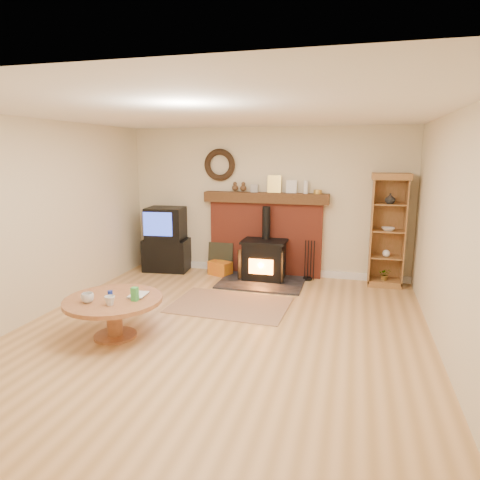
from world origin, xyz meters
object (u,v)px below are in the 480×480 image
(coffee_table, at_px, (113,306))
(wood_stove, at_px, (264,261))
(curio_cabinet, at_px, (388,230))
(tv_unit, at_px, (167,240))

(coffee_table, bearing_deg, wood_stove, 65.63)
(wood_stove, bearing_deg, curio_cabinet, 8.05)
(tv_unit, xyz_separation_m, coffee_table, (0.66, -2.92, -0.17))
(coffee_table, bearing_deg, curio_cabinet, 42.96)
(tv_unit, height_order, curio_cabinet, curio_cabinet)
(wood_stove, distance_m, coffee_table, 2.99)
(wood_stove, xyz_separation_m, tv_unit, (-1.89, 0.20, 0.23))
(wood_stove, distance_m, curio_cabinet, 2.10)
(tv_unit, relative_size, curio_cabinet, 0.64)
(coffee_table, bearing_deg, tv_unit, 102.64)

